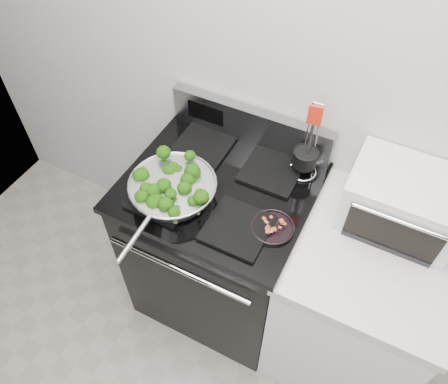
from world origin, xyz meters
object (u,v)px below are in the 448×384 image
Objects in this scene: skillet at (173,189)px; utensil_holder at (304,162)px; toaster_oven at (403,201)px; gas_range at (220,244)px; bacon_plate at (273,226)px.

skillet is 1.53× the size of utensil_holder.
utensil_holder is 0.42m from toaster_oven.
skillet is 0.56m from utensil_holder.
toaster_oven is at bearing -16.15° from utensil_holder.
skillet is at bearing -147.18° from utensil_holder.
gas_range is at bearing -166.31° from toaster_oven.
gas_range is 6.61× the size of bacon_plate.
skillet is 1.35× the size of toaster_oven.
skillet is at bearing -130.84° from gas_range.
bacon_plate is 0.34m from utensil_holder.
bacon_plate is 0.46× the size of utensil_holder.
toaster_oven reaches higher than skillet.
bacon_plate is 0.50m from toaster_oven.
toaster_oven is at bearing 13.48° from gas_range.
gas_range is 3.03× the size of utensil_holder.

